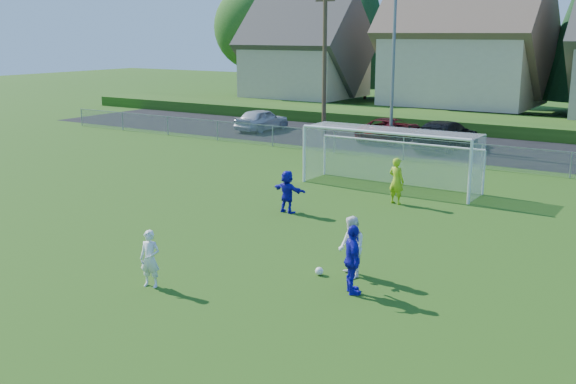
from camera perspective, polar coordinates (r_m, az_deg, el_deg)
name	(u,v)px	position (r m, az deg, el deg)	size (l,w,h in m)	color
ground	(97,321)	(16.05, -15.86, -10.49)	(160.00, 160.00, 0.00)	#193D0C
asphalt_lot	(475,148)	(39.23, 15.58, 3.57)	(60.00, 60.00, 0.00)	black
grass_embankment	(511,126)	(46.32, 18.40, 5.32)	(70.00, 6.00, 0.80)	#1E420F
soccer_ball	(319,271)	(18.20, 2.66, -6.71)	(0.22, 0.22, 0.22)	white
player_white_a	(150,259)	(17.54, -11.60, -5.56)	(0.54, 0.36, 1.49)	white
player_white_b	(351,247)	(17.90, 5.39, -4.67)	(0.80, 0.63, 1.65)	white
player_blue_a	(353,260)	(16.78, 5.49, -5.73)	(1.03, 0.43, 1.77)	#1713B3
player_blue_b	(287,192)	(24.19, -0.06, 0.04)	(1.43, 0.46, 1.54)	#1713B3
goalkeeper	(396,181)	(25.72, 9.17, 0.93)	(0.65, 0.42, 1.77)	#A3CC18
car_a	(262,120)	(44.73, -2.25, 6.15)	(1.72, 4.27, 1.46)	#B5B8BD
car_c	(390,129)	(40.83, 8.62, 5.27)	(2.31, 5.01, 1.39)	#550910
car_d	(445,135)	(38.57, 13.16, 4.75)	(2.24, 5.50, 1.60)	black
soccer_goal	(392,149)	(28.35, 8.82, 3.62)	(7.42, 1.90, 2.50)	white
chainlink_fence	(441,152)	(33.97, 12.86, 3.34)	(52.06, 0.06, 1.20)	gray
streetlight	(394,60)	(38.88, 8.98, 10.99)	(1.38, 0.18, 9.00)	slate
utility_pole	(325,52)	(42.03, 3.12, 11.72)	(1.60, 0.26, 10.00)	#473321
houses_row	(576,18)	(52.83, 23.19, 13.40)	(53.90, 11.45, 13.27)	tan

